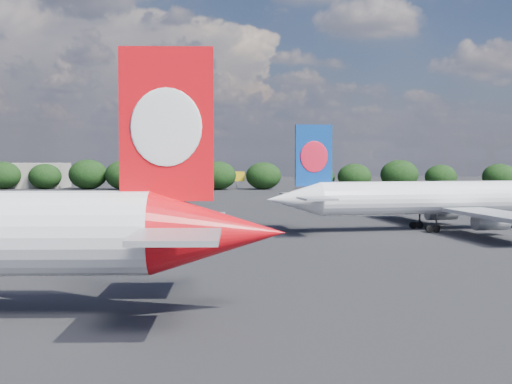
{
  "coord_description": "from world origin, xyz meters",
  "views": [
    {
      "loc": [
        15.38,
        -40.29,
        10.74
      ],
      "look_at": [
        16.0,
        12.0,
        8.0
      ],
      "focal_mm": 50.0,
      "sensor_mm": 36.0,
      "label": 1
    }
  ],
  "objects": [
    {
      "name": "highway_sign",
      "position": [
        -18.0,
        176.0,
        3.13
      ],
      "size": [
        6.0,
        0.3,
        4.5
      ],
      "color": "#136027",
      "rests_on": "ground"
    },
    {
      "name": "china_southern_airliner",
      "position": [
        41.24,
        60.11,
        4.52
      ],
      "size": [
        45.4,
        43.35,
        14.84
      ],
      "color": "white",
      "rests_on": "ground"
    },
    {
      "name": "ground",
      "position": [
        0.0,
        60.0,
        0.0
      ],
      "size": [
        500.0,
        500.0,
        0.0
      ],
      "primitive_type": "plane",
      "color": "black",
      "rests_on": "ground"
    },
    {
      "name": "horizon_treeline",
      "position": [
        11.25,
        180.3,
        4.2
      ],
      "size": [
        203.92,
        15.58,
        9.31
      ],
      "color": "black",
      "rests_on": "ground"
    },
    {
      "name": "terminal_building",
      "position": [
        -65.0,
        192.0,
        4.0
      ],
      "size": [
        42.0,
        16.0,
        8.0
      ],
      "color": "gray",
      "rests_on": "ground"
    },
    {
      "name": "billboard_yellow",
      "position": [
        12.0,
        182.0,
        3.87
      ],
      "size": [
        5.0,
        0.3,
        5.5
      ],
      "color": "yellow",
      "rests_on": "ground"
    }
  ]
}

